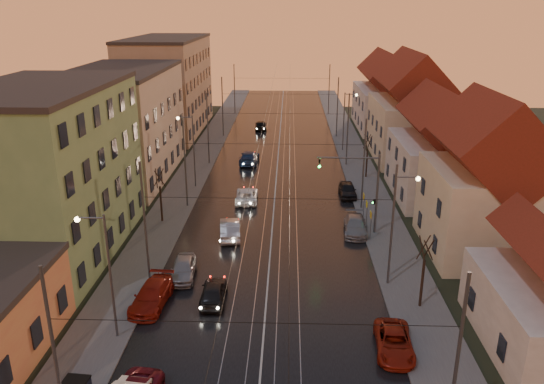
# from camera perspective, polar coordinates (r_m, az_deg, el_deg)

# --- Properties ---
(ground) EXTENTS (160.00, 160.00, 0.00)m
(ground) POSITION_cam_1_polar(r_m,az_deg,el_deg) (31.30, -1.15, -17.79)
(ground) COLOR black
(ground) RESTS_ON ground
(road) EXTENTS (16.00, 120.00, 0.04)m
(road) POSITION_cam_1_polar(r_m,az_deg,el_deg) (67.60, 0.60, 3.20)
(road) COLOR black
(road) RESTS_ON ground
(sidewalk_left) EXTENTS (4.00, 120.00, 0.15)m
(sidewalk_left) POSITION_cam_1_polar(r_m,az_deg,el_deg) (68.53, -7.80, 3.29)
(sidewalk_left) COLOR #4C4C4C
(sidewalk_left) RESTS_ON ground
(sidewalk_right) EXTENTS (4.00, 120.00, 0.15)m
(sidewalk_right) POSITION_cam_1_polar(r_m,az_deg,el_deg) (68.11, 9.06, 3.12)
(sidewalk_right) COLOR #4C4C4C
(sidewalk_right) RESTS_ON ground
(tram_rail_0) EXTENTS (0.06, 120.00, 0.03)m
(tram_rail_0) POSITION_cam_1_polar(r_m,az_deg,el_deg) (67.67, -1.26, 3.24)
(tram_rail_0) COLOR gray
(tram_rail_0) RESTS_ON road
(tram_rail_1) EXTENTS (0.06, 120.00, 0.03)m
(tram_rail_1) POSITION_cam_1_polar(r_m,az_deg,el_deg) (67.61, -0.05, 3.23)
(tram_rail_1) COLOR gray
(tram_rail_1) RESTS_ON road
(tram_rail_2) EXTENTS (0.06, 120.00, 0.03)m
(tram_rail_2) POSITION_cam_1_polar(r_m,az_deg,el_deg) (67.58, 1.26, 3.22)
(tram_rail_2) COLOR gray
(tram_rail_2) RESTS_ON road
(tram_rail_3) EXTENTS (0.06, 120.00, 0.03)m
(tram_rail_3) POSITION_cam_1_polar(r_m,az_deg,el_deg) (67.58, 2.47, 3.21)
(tram_rail_3) COLOR gray
(tram_rail_3) RESTS_ON road
(apartment_left_1) EXTENTS (10.00, 18.00, 13.00)m
(apartment_left_1) POSITION_cam_1_polar(r_m,az_deg,el_deg) (44.99, -23.08, 1.80)
(apartment_left_1) COLOR #5D8655
(apartment_left_1) RESTS_ON ground
(apartment_left_2) EXTENTS (10.00, 20.00, 12.00)m
(apartment_left_2) POSITION_cam_1_polar(r_m,az_deg,el_deg) (63.18, -15.70, 6.91)
(apartment_left_2) COLOR tan
(apartment_left_2) RESTS_ON ground
(apartment_left_3) EXTENTS (10.00, 24.00, 14.00)m
(apartment_left_3) POSITION_cam_1_polar(r_m,az_deg,el_deg) (85.85, -11.08, 11.10)
(apartment_left_3) COLOR #8B735A
(apartment_left_3) RESTS_ON ground
(house_right_1) EXTENTS (8.67, 10.20, 10.80)m
(house_right_1) POSITION_cam_1_polar(r_m,az_deg,el_deg) (44.90, 22.09, 0.49)
(house_right_1) COLOR beige
(house_right_1) RESTS_ON ground
(house_right_2) EXTENTS (9.18, 12.24, 9.20)m
(house_right_2) POSITION_cam_1_polar(r_m,az_deg,el_deg) (56.96, 17.74, 3.98)
(house_right_2) COLOR #B9B4AB
(house_right_2) RESTS_ON ground
(house_right_3) EXTENTS (9.18, 14.28, 11.50)m
(house_right_3) POSITION_cam_1_polar(r_m,az_deg,el_deg) (70.88, 14.69, 8.14)
(house_right_3) COLOR beige
(house_right_3) RESTS_ON ground
(house_right_4) EXTENTS (9.18, 16.32, 10.00)m
(house_right_4) POSITION_cam_1_polar(r_m,az_deg,el_deg) (88.39, 12.19, 9.98)
(house_right_4) COLOR #B9B4AB
(house_right_4) RESTS_ON ground
(catenary_pole_l_0) EXTENTS (0.16, 0.16, 9.00)m
(catenary_pole_l_0) POSITION_cam_1_polar(r_m,az_deg,el_deg) (25.79, -22.28, -16.26)
(catenary_pole_l_0) COLOR #595B60
(catenary_pole_l_0) RESTS_ON ground
(catenary_pole_r_0) EXTENTS (0.16, 0.16, 9.00)m
(catenary_pole_r_0) POSITION_cam_1_polar(r_m,az_deg,el_deg) (24.84, 19.22, -17.36)
(catenary_pole_r_0) COLOR #595B60
(catenary_pole_r_0) RESTS_ON ground
(catenary_pole_l_1) EXTENTS (0.16, 0.16, 9.00)m
(catenary_pole_l_1) POSITION_cam_1_polar(r_m,az_deg,el_deg) (38.17, -13.50, -3.35)
(catenary_pole_l_1) COLOR #595B60
(catenary_pole_l_1) RESTS_ON ground
(catenary_pole_r_1) EXTENTS (0.16, 0.16, 9.00)m
(catenary_pole_r_1) POSITION_cam_1_polar(r_m,az_deg,el_deg) (37.53, 12.79, -3.69)
(catenary_pole_r_1) COLOR #595B60
(catenary_pole_r_1) RESTS_ON ground
(catenary_pole_l_2) EXTENTS (0.16, 0.16, 9.00)m
(catenary_pole_l_2) POSITION_cam_1_polar(r_m,az_deg,el_deg) (51.95, -9.33, 3.05)
(catenary_pole_l_2) COLOR #595B60
(catenary_pole_l_2) RESTS_ON ground
(catenary_pole_r_2) EXTENTS (0.16, 0.16, 9.00)m
(catenary_pole_r_2) POSITION_cam_1_polar(r_m,az_deg,el_deg) (51.48, 9.84, 2.87)
(catenary_pole_r_2) COLOR #595B60
(catenary_pole_r_2) RESTS_ON ground
(catenary_pole_l_3) EXTENTS (0.16, 0.16, 9.00)m
(catenary_pole_l_3) POSITION_cam_1_polar(r_m,az_deg,el_deg) (66.26, -6.91, 6.72)
(catenary_pole_l_3) COLOR #595B60
(catenary_pole_l_3) RESTS_ON ground
(catenary_pole_r_3) EXTENTS (0.16, 0.16, 9.00)m
(catenary_pole_r_3) POSITION_cam_1_polar(r_m,az_deg,el_deg) (65.89, 8.14, 6.60)
(catenary_pole_r_3) COLOR #595B60
(catenary_pole_r_3) RESTS_ON ground
(catenary_pole_l_4) EXTENTS (0.16, 0.16, 9.00)m
(catenary_pole_l_4) POSITION_cam_1_polar(r_m,az_deg,el_deg) (80.82, -5.34, 9.08)
(catenary_pole_l_4) COLOR #595B60
(catenary_pole_l_4) RESTS_ON ground
(catenary_pole_r_4) EXTENTS (0.16, 0.16, 9.00)m
(catenary_pole_r_4) POSITION_cam_1_polar(r_m,az_deg,el_deg) (80.52, 7.05, 8.97)
(catenary_pole_r_4) COLOR #595B60
(catenary_pole_r_4) RESTS_ON ground
(catenary_pole_l_5) EXTENTS (0.16, 0.16, 9.00)m
(catenary_pole_l_5) POSITION_cam_1_polar(r_m,az_deg,el_deg) (98.46, -4.06, 10.97)
(catenary_pole_l_5) COLOR #595B60
(catenary_pole_l_5) RESTS_ON ground
(catenary_pole_r_5) EXTENTS (0.16, 0.16, 9.00)m
(catenary_pole_r_5) POSITION_cam_1_polar(r_m,az_deg,el_deg) (98.22, 6.16, 10.89)
(catenary_pole_r_5) COLOR #595B60
(catenary_pole_r_5) RESTS_ON ground
(street_lamp_0) EXTENTS (1.75, 0.32, 8.00)m
(street_lamp_0) POSITION_cam_1_polar(r_m,az_deg,el_deg) (32.11, -17.61, -7.50)
(street_lamp_0) COLOR #595B60
(street_lamp_0) RESTS_ON ground
(street_lamp_1) EXTENTS (1.75, 0.32, 8.00)m
(street_lamp_1) POSITION_cam_1_polar(r_m,az_deg,el_deg) (38.39, 13.31, -2.58)
(street_lamp_1) COLOR #595B60
(street_lamp_1) RESTS_ON ground
(street_lamp_2) EXTENTS (1.75, 0.32, 8.00)m
(street_lamp_2) POSITION_cam_1_polar(r_m,az_deg,el_deg) (57.62, -8.74, 5.11)
(street_lamp_2) COLOR #595B60
(street_lamp_2) RESTS_ON ground
(street_lamp_3) EXTENTS (1.75, 0.32, 8.00)m
(street_lamp_3) POSITION_cam_1_polar(r_m,az_deg,el_deg) (72.67, 7.99, 8.11)
(street_lamp_3) COLOR #595B60
(street_lamp_3) RESTS_ON ground
(traffic_light_mast) EXTENTS (5.30, 0.32, 7.20)m
(traffic_light_mast) POSITION_cam_1_polar(r_m,az_deg,el_deg) (45.69, 10.06, 0.85)
(traffic_light_mast) COLOR #595B60
(traffic_light_mast) RESTS_ON ground
(bare_tree_0) EXTENTS (1.09, 1.09, 5.11)m
(bare_tree_0) POSITION_cam_1_polar(r_m,az_deg,el_deg) (49.19, -11.89, -0.52)
(bare_tree_0) COLOR black
(bare_tree_0) RESTS_ON ground
(bare_tree_1) EXTENTS (1.09, 1.09, 5.11)m
(bare_tree_1) POSITION_cam_1_polar(r_m,az_deg,el_deg) (36.08, 15.93, -8.50)
(bare_tree_1) COLOR black
(bare_tree_1) RESTS_ON ground
(bare_tree_2) EXTENTS (1.09, 1.09, 5.11)m
(bare_tree_2) POSITION_cam_1_polar(r_m,az_deg,el_deg) (61.80, 10.19, 3.70)
(bare_tree_2) COLOR black
(bare_tree_2) RESTS_ON ground
(driving_car_0) EXTENTS (1.74, 4.14, 1.40)m
(driving_car_0) POSITION_cam_1_polar(r_m,az_deg,el_deg) (36.56, -6.32, -10.61)
(driving_car_0) COLOR black
(driving_car_0) RESTS_ON ground
(driving_car_1) EXTENTS (2.25, 4.87, 1.54)m
(driving_car_1) POSITION_cam_1_polar(r_m,az_deg,el_deg) (45.83, -4.56, -3.97)
(driving_car_1) COLOR #A2A1A7
(driving_car_1) RESTS_ON ground
(driving_car_2) EXTENTS (2.33, 4.82, 1.32)m
(driving_car_2) POSITION_cam_1_polar(r_m,az_deg,el_deg) (53.98, -2.73, -0.37)
(driving_car_2) COLOR white
(driving_car_2) RESTS_ON ground
(driving_car_3) EXTENTS (2.43, 5.50, 1.57)m
(driving_car_3) POSITION_cam_1_polar(r_m,az_deg,el_deg) (67.14, -2.46, 3.74)
(driving_car_3) COLOR navy
(driving_car_3) RESTS_ON ground
(driving_car_4) EXTENTS (2.05, 4.62, 1.55)m
(driving_car_4) POSITION_cam_1_polar(r_m,az_deg,el_deg) (85.59, -1.20, 7.19)
(driving_car_4) COLOR black
(driving_car_4) RESTS_ON ground
(parked_left_2) EXTENTS (2.42, 5.10, 1.44)m
(parked_left_2) POSITION_cam_1_polar(r_m,az_deg,el_deg) (36.75, -12.81, -10.82)
(parked_left_2) COLOR maroon
(parked_left_2) RESTS_ON ground
(parked_left_3) EXTENTS (1.98, 4.33, 1.44)m
(parked_left_3) POSITION_cam_1_polar(r_m,az_deg,el_deg) (39.75, -9.51, -8.12)
(parked_left_3) COLOR #9B9CA1
(parked_left_3) RESTS_ON ground
(parked_right_0) EXTENTS (2.37, 4.60, 1.24)m
(parked_right_0) POSITION_cam_1_polar(r_m,az_deg,el_deg) (32.48, 12.99, -15.46)
(parked_right_0) COLOR maroon
(parked_right_0) RESTS_ON ground
(parked_right_1) EXTENTS (2.26, 4.88, 1.38)m
(parked_right_1) POSITION_cam_1_polar(r_m,az_deg,el_deg) (47.12, 8.95, -3.59)
(parked_right_1) COLOR gray
(parked_right_1) RESTS_ON ground
(parked_right_2) EXTENTS (1.72, 4.22, 1.43)m
(parked_right_2) POSITION_cam_1_polar(r_m,az_deg,el_deg) (55.93, 8.12, 0.23)
(parked_right_2) COLOR black
(parked_right_2) RESTS_ON ground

